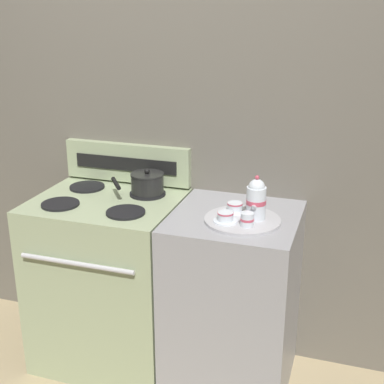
% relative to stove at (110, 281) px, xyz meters
% --- Properties ---
extents(ground_plane, '(6.00, 6.00, 0.00)m').
position_rel_stove_xyz_m(ground_plane, '(0.31, 0.00, -0.47)').
color(ground_plane, tan).
extents(wall_back, '(6.00, 0.05, 2.20)m').
position_rel_stove_xyz_m(wall_back, '(0.31, 0.33, 0.63)').
color(wall_back, '#666056').
rests_on(wall_back, ground).
extents(stove, '(0.74, 0.64, 0.95)m').
position_rel_stove_xyz_m(stove, '(0.00, 0.00, 0.00)').
color(stove, '#9EAD84').
rests_on(stove, ground).
extents(control_panel, '(0.73, 0.05, 0.21)m').
position_rel_stove_xyz_m(control_panel, '(0.00, 0.28, 0.58)').
color(control_panel, '#9EAD84').
rests_on(control_panel, stove).
extents(side_counter, '(0.60, 0.61, 0.94)m').
position_rel_stove_xyz_m(side_counter, '(0.68, 0.00, -0.00)').
color(side_counter, '#939399').
rests_on(side_counter, ground).
extents(saucepan, '(0.28, 0.25, 0.13)m').
position_rel_stove_xyz_m(saucepan, '(0.17, 0.14, 0.53)').
color(saucepan, black).
rests_on(saucepan, stove).
extents(serving_tray, '(0.35, 0.35, 0.01)m').
position_rel_stove_xyz_m(serving_tray, '(0.73, -0.06, 0.47)').
color(serving_tray, '#B2B2B7').
rests_on(serving_tray, side_counter).
extents(teapot, '(0.09, 0.15, 0.21)m').
position_rel_stove_xyz_m(teapot, '(0.79, -0.04, 0.58)').
color(teapot, silver).
rests_on(teapot, serving_tray).
extents(teacup_left, '(0.11, 0.11, 0.05)m').
position_rel_stove_xyz_m(teacup_left, '(0.67, -0.12, 0.50)').
color(teacup_left, silver).
rests_on(teacup_left, serving_tray).
extents(teacup_right, '(0.11, 0.11, 0.05)m').
position_rel_stove_xyz_m(teacup_right, '(0.68, 0.01, 0.50)').
color(teacup_right, silver).
rests_on(teacup_right, serving_tray).
extents(creamer_jug, '(0.06, 0.06, 0.06)m').
position_rel_stove_xyz_m(creamer_jug, '(0.77, -0.13, 0.51)').
color(creamer_jug, silver).
rests_on(creamer_jug, serving_tray).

